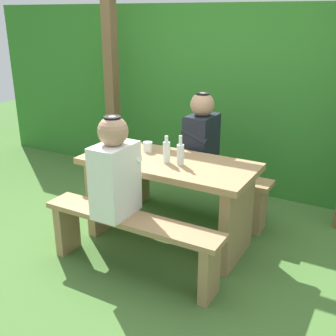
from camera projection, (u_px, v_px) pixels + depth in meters
name	position (u px, v px, depth m)	size (l,w,h in m)	color
ground_plane	(168.00, 240.00, 3.56)	(12.00, 12.00, 0.00)	#456E31
hedge_backdrop	(246.00, 94.00, 4.68)	(6.40, 0.96, 1.91)	#2E7327
pergola_post_left	(112.00, 90.00, 4.56)	(0.12, 0.12, 2.05)	brown
picnic_table	(168.00, 187.00, 3.39)	(1.40, 0.64, 0.72)	#9E7A51
bench_near	(131.00, 233.00, 3.00)	(1.40, 0.24, 0.46)	#9E7A51
bench_far	(196.00, 183.00, 3.89)	(1.40, 0.24, 0.46)	#9E7A51
person_white_shirt	(115.00, 170.00, 2.90)	(0.25, 0.35, 0.72)	white
person_black_coat	(201.00, 136.00, 3.71)	(0.25, 0.35, 0.72)	black
drinking_glass	(148.00, 147.00, 3.51)	(0.08, 0.08, 0.08)	silver
bottle_left	(180.00, 154.00, 3.19)	(0.06, 0.06, 0.23)	silver
bottle_right	(166.00, 151.00, 3.24)	(0.06, 0.06, 0.22)	silver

